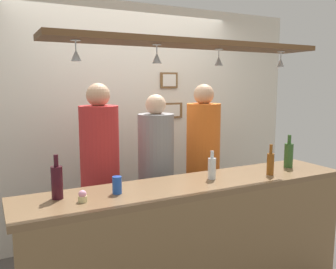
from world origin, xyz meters
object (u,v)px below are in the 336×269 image
drink_can (117,185)px  person_right_orange_shirt (203,152)px  picture_frame_lower_pair (171,111)px  person_left_red_shirt (100,162)px  bottle_beer_amber_tall (270,163)px  bottle_soda_clear (212,168)px  picture_frame_upper_small (169,80)px  person_middle_grey_shirt (156,163)px  bottle_wine_dark_red (57,181)px  bottle_champagne_green (289,155)px  cupcake (83,196)px

drink_can → person_right_orange_shirt: bearing=30.8°
person_right_orange_shirt → picture_frame_lower_pair: bearing=89.9°
person_right_orange_shirt → drink_can: bearing=-149.2°
person_left_red_shirt → bottle_beer_amber_tall: (1.24, -0.79, 0.02)m
bottle_soda_clear → picture_frame_upper_small: (0.33, 1.38, 0.71)m
person_left_red_shirt → person_middle_grey_shirt: (0.54, 0.00, -0.07)m
bottle_wine_dark_red → bottle_beer_amber_tall: bearing=-5.8°
person_left_red_shirt → bottle_champagne_green: bearing=-22.6°
bottle_beer_amber_tall → bottle_soda_clear: bottle_beer_amber_tall is taller
bottle_beer_amber_tall → bottle_wine_dark_red: bearing=174.2°
cupcake → picture_frame_upper_small: picture_frame_upper_small is taller
picture_frame_lower_pair → picture_frame_upper_small: picture_frame_upper_small is taller
cupcake → person_left_red_shirt: bearing=65.7°
person_left_red_shirt → bottle_wine_dark_red: person_left_red_shirt is taller
person_left_red_shirt → drink_can: bearing=-96.8°
drink_can → cupcake: drink_can is taller
person_left_red_shirt → person_right_orange_shirt: person_left_red_shirt is taller
bottle_wine_dark_red → bottle_soda_clear: bearing=-2.8°
person_left_red_shirt → person_right_orange_shirt: 1.07m
person_right_orange_shirt → picture_frame_upper_small: 1.01m
drink_can → picture_frame_upper_small: bearing=51.0°
person_left_red_shirt → bottle_soda_clear: (0.72, -0.67, 0.01)m
drink_can → cupcake: size_ratio=1.56×
person_middle_grey_shirt → bottle_wine_dark_red: 1.19m
person_right_orange_shirt → drink_can: (-1.15, -0.69, -0.01)m
person_left_red_shirt → picture_frame_lower_pair: (1.07, 0.71, 0.37)m
drink_can → picture_frame_upper_small: size_ratio=0.55×
person_middle_grey_shirt → bottle_champagne_green: person_middle_grey_shirt is taller
bottle_beer_amber_tall → drink_can: 1.32m
picture_frame_lower_pair → picture_frame_upper_small: (-0.02, 0.00, 0.35)m
picture_frame_lower_pair → person_right_orange_shirt: bearing=-90.1°
picture_frame_lower_pair → bottle_champagne_green: bearing=-69.8°
person_right_orange_shirt → picture_frame_upper_small: picture_frame_upper_small is taller
bottle_beer_amber_tall → picture_frame_lower_pair: picture_frame_lower_pair is taller
bottle_wine_dark_red → bottle_beer_amber_tall: 1.72m
bottle_wine_dark_red → cupcake: (0.13, -0.14, -0.08)m
picture_frame_lower_pair → picture_frame_upper_small: size_ratio=1.36×
cupcake → picture_frame_lower_pair: (1.41, 1.46, 0.41)m
person_middle_grey_shirt → cupcake: person_middle_grey_shirt is taller
person_right_orange_shirt → picture_frame_lower_pair: person_right_orange_shirt is taller
person_right_orange_shirt → bottle_wine_dark_red: 1.66m
bottle_champagne_green → picture_frame_lower_pair: (-0.50, 1.37, 0.33)m
drink_can → bottle_wine_dark_red: bearing=169.2°
person_left_red_shirt → cupcake: (-0.34, -0.75, -0.05)m
bottle_beer_amber_tall → cupcake: size_ratio=3.33×
picture_frame_lower_pair → bottle_soda_clear: bearing=-104.3°
bottle_wine_dark_red → cupcake: size_ratio=3.85×
cupcake → drink_can: bearing=14.3°
person_middle_grey_shirt → bottle_champagne_green: bearing=-32.5°
bottle_champagne_green → picture_frame_upper_small: bearing=111.1°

